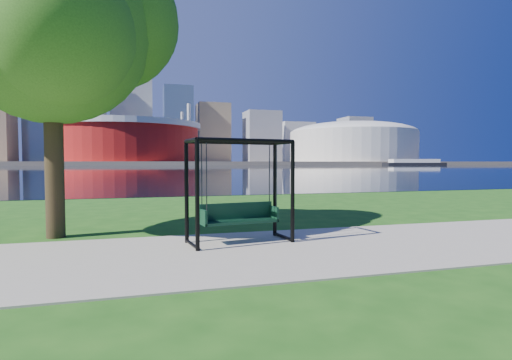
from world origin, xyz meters
name	(u,v)px	position (x,y,z in m)	size (l,w,h in m)	color
ground	(254,247)	(0.00, 0.00, 0.00)	(900.00, 900.00, 0.00)	#1E5114
path	(261,251)	(0.00, -0.50, 0.01)	(120.00, 4.00, 0.03)	#9E937F
river	(151,168)	(0.00, 102.00, 0.01)	(900.00, 180.00, 0.02)	black
far_bank	(145,163)	(0.00, 306.00, 1.00)	(900.00, 228.00, 2.00)	#937F60
stadium	(128,140)	(-10.00, 235.00, 14.23)	(83.00, 83.00, 32.00)	maroon
arena	(352,141)	(135.00, 235.00, 15.87)	(84.00, 84.00, 26.56)	beige
skyline	(139,118)	(-4.27, 319.39, 35.89)	(392.00, 66.00, 96.50)	gray
swing	(239,194)	(-0.22, 0.38, 1.05)	(2.22, 1.19, 2.16)	black
park_tree	(49,19)	(-4.09, 2.21, 4.87)	(5.64, 5.09, 7.01)	#2E2314
barge	(414,162)	(142.61, 180.81, 1.50)	(34.27, 14.54, 3.32)	black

